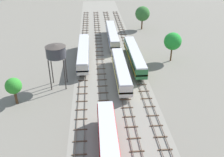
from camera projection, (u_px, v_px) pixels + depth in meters
ground_plane at (110, 73)px, 63.90m from camera, size 480.00×480.00×0.00m
ballast_bed at (110, 73)px, 63.90m from camera, size 17.67×176.00×0.01m
track_far_left at (83, 72)px, 64.24m from camera, size 2.40×126.00×0.29m
track_left at (101, 71)px, 64.55m from camera, size 2.40×126.00×0.29m
track_centre_left at (119, 70)px, 64.87m from camera, size 2.40×126.00×0.29m
track_centre at (136, 70)px, 65.18m from camera, size 2.40×126.00×0.29m
passenger_coach_left_nearest at (109, 152)px, 36.27m from camera, size 2.96×22.00×3.80m
diesel_railcar_centre_left_near at (121, 70)px, 59.75m from camera, size 2.96×20.50×3.80m
passenger_coach_centre_mid at (134, 55)px, 67.33m from camera, size 2.96×22.00×3.80m
passenger_coach_far_left_midfar at (83, 52)px, 69.25m from camera, size 2.96×22.00×3.80m
passenger_coach_centre_left_far at (112, 34)px, 82.60m from camera, size 2.96×22.00×3.80m
water_tower at (56, 51)px, 54.19m from camera, size 4.49×4.49×10.16m
lineside_tree_0 at (142, 14)px, 93.25m from camera, size 5.40×5.40×8.58m
lineside_tree_1 at (173, 41)px, 67.82m from camera, size 4.73×4.73×8.11m
lineside_tree_2 at (14, 86)px, 50.00m from camera, size 3.30×3.30×5.79m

